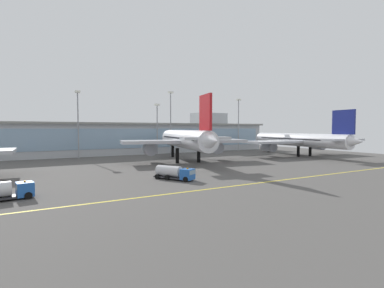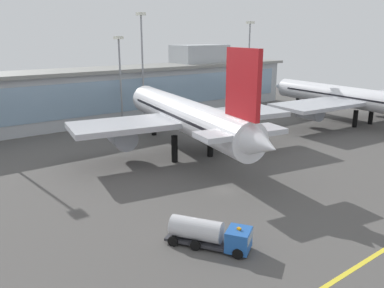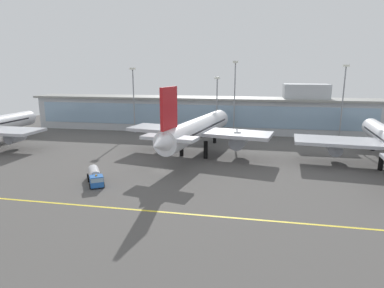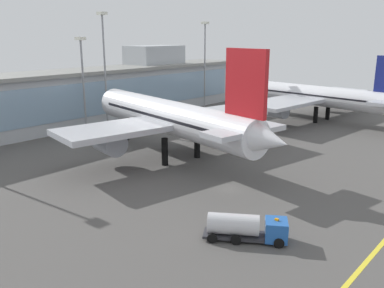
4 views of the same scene
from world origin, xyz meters
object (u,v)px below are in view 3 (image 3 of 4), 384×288
Objects in this scene: fuel_tanker_truck at (95,176)px; apron_light_mast_east at (344,92)px; apron_light_mast_far_east at (217,97)px; airliner_near_right at (197,129)px; apron_light_mast_west at (235,89)px; apron_light_mast_centre at (133,91)px.

apron_light_mast_east is (61.45, 56.64, 14.84)m from fuel_tanker_truck.
apron_light_mast_far_east is at bearing 179.45° from apron_light_mast_east.
airliner_near_right is 32.00m from apron_light_mast_west.
fuel_tanker_truck is 0.35× the size of apron_light_mast_east.
airliner_near_right is 53.67m from apron_light_mast_east.
apron_light_mast_far_east reaches higher than fuel_tanker_truck.
apron_light_mast_east is at bearing 0.81° from apron_light_mast_centre.
fuel_tanker_truck is 58.68m from apron_light_mast_centre.
airliner_near_right is 41.06m from apron_light_mast_centre.
apron_light_mast_east is (36.13, -0.59, -0.75)m from apron_light_mast_west.
apron_light_mast_centre is 1.15× the size of apron_light_mast_far_east.
airliner_near_right is 1.95× the size of apron_light_mast_west.
fuel_tanker_truck is 0.42× the size of apron_light_mast_far_east.
apron_light_mast_west is at bearing 123.72° from fuel_tanker_truck.
airliner_near_right is 29.98m from apron_light_mast_far_east.
apron_light_mast_centre is at bearing -177.35° from apron_light_mast_far_east.
fuel_tanker_truck is at bearing 159.26° from airliner_near_right.
apron_light_mast_west reaches higher than fuel_tanker_truck.
apron_light_mast_east reaches higher than apron_light_mast_far_east.
fuel_tanker_truck is at bearing -113.87° from apron_light_mast_west.
apron_light_mast_centre is at bearing -179.19° from apron_light_mast_east.
apron_light_mast_far_east is (-42.40, 0.41, -2.27)m from apron_light_mast_east.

